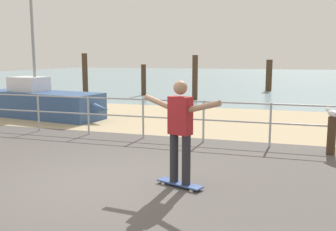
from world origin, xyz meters
name	(u,v)px	position (x,y,z in m)	size (l,w,h in m)	color
ground_plane	(54,207)	(0.00, -1.00, 0.00)	(24.00, 10.00, 0.04)	#514C49
beach_strip	(192,119)	(0.00, 7.00, 0.00)	(24.00, 6.00, 0.04)	tan
sea_surface	(258,77)	(0.00, 35.00, 0.00)	(72.00, 50.00, 0.04)	#75939E
railing_fence	(88,109)	(-2.01, 3.60, 0.70)	(12.67, 0.05, 1.05)	#9EA0A5
sailboat	(46,103)	(-4.84, 5.74, 0.52)	(5.06, 2.08, 5.54)	#335184
skateboard	(180,184)	(1.48, 0.31, 0.07)	(0.82, 0.47, 0.08)	#334C8C
skateboarder	(180,126)	(1.48, 0.31, 1.02)	(1.39, 0.59, 1.65)	#26262B
bollard_short	(331,136)	(4.01, 3.27, 0.42)	(0.18, 0.18, 0.83)	#422D1E
seagull	(333,113)	(4.00, 3.29, 0.91)	(0.28, 0.45, 0.18)	white
groyne_post_0	(85,74)	(-7.60, 13.23, 1.14)	(0.30, 0.30, 2.27)	#422D1E
groyne_post_1	(144,80)	(-4.43, 13.94, 0.84)	(0.27, 0.27, 1.68)	#422D1E
groyne_post_2	(195,78)	(-1.26, 12.64, 1.09)	(0.27, 0.27, 2.17)	#422D1E
groyne_post_3	(269,75)	(1.91, 18.78, 0.96)	(0.37, 0.37, 1.92)	#422D1E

